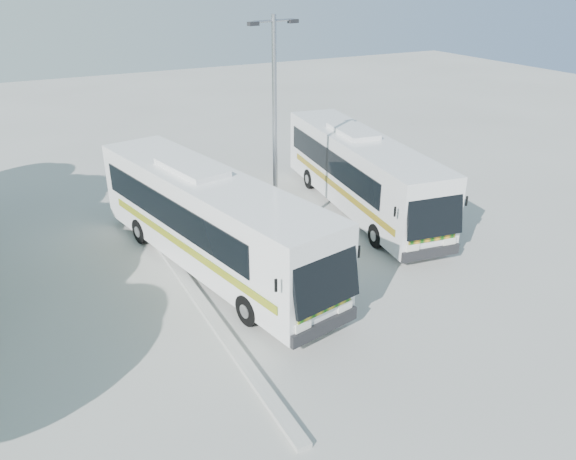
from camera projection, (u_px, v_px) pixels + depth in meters
ground at (278, 304)px, 18.84m from camera, size 100.00×100.00×0.00m
kerb_divider at (193, 291)px, 19.45m from camera, size 0.40×16.00×0.15m
coach_main at (210, 219)px, 20.47m from camera, size 5.04×12.98×3.53m
coach_adjacent at (361, 171)px, 25.62m from camera, size 4.08×12.41×3.38m
lamppost at (275, 127)px, 21.02m from camera, size 2.14×0.64×8.82m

